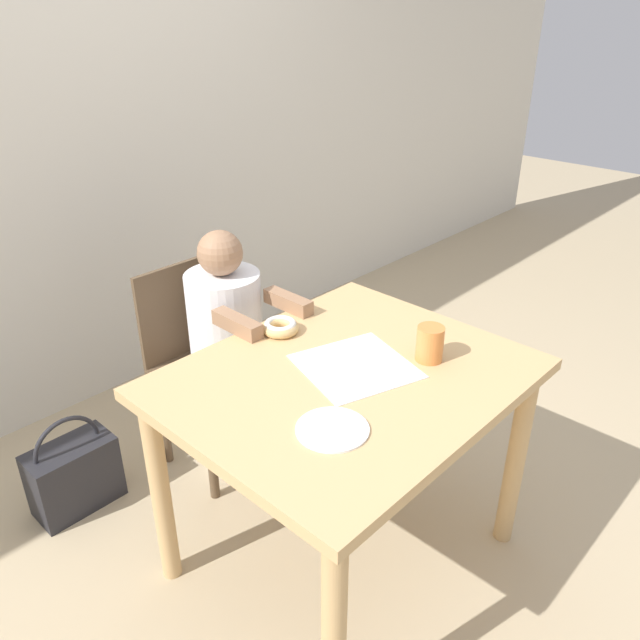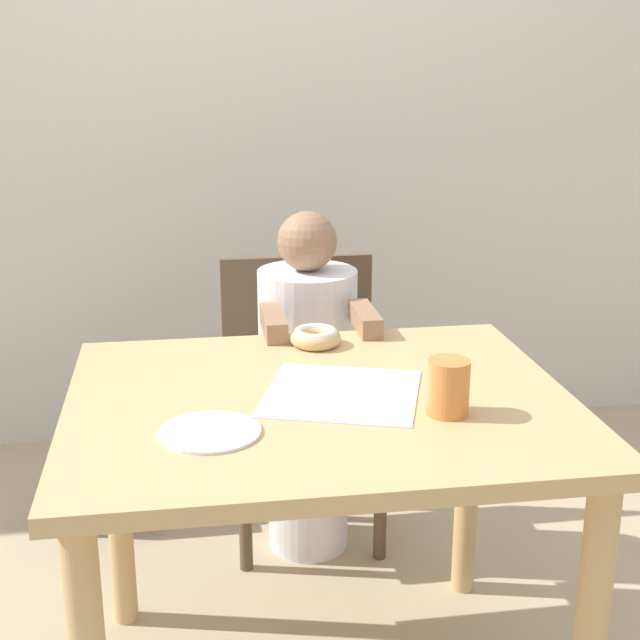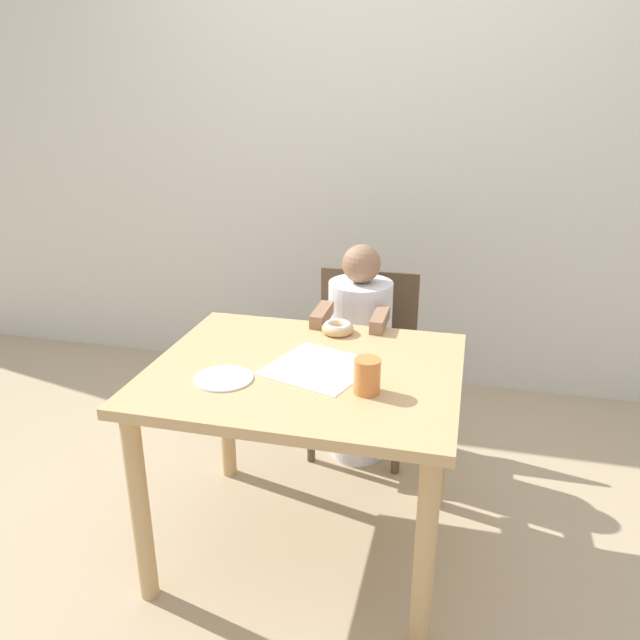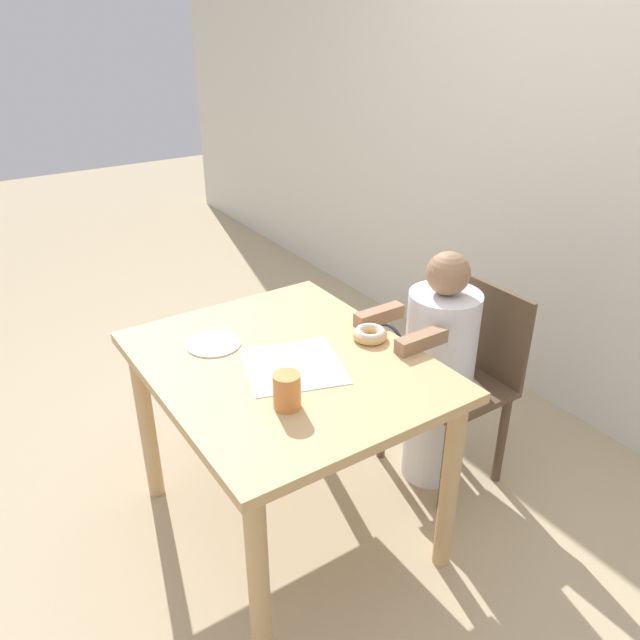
% 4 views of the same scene
% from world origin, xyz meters
% --- Properties ---
extents(ground_plane, '(12.00, 12.00, 0.00)m').
position_xyz_m(ground_plane, '(0.00, 0.00, 0.00)').
color(ground_plane, tan).
extents(wall_back, '(8.00, 0.05, 2.50)m').
position_xyz_m(wall_back, '(0.00, 1.50, 1.25)').
color(wall_back, silver).
rests_on(wall_back, ground_plane).
extents(dining_table, '(1.00, 0.82, 0.71)m').
position_xyz_m(dining_table, '(0.00, 0.00, 0.61)').
color(dining_table, tan).
rests_on(dining_table, ground_plane).
extents(chair, '(0.44, 0.37, 0.80)m').
position_xyz_m(chair, '(0.07, 0.74, 0.43)').
color(chair, brown).
rests_on(chair, ground_plane).
extents(child_figure, '(0.28, 0.44, 0.97)m').
position_xyz_m(child_figure, '(0.07, 0.63, 0.48)').
color(child_figure, white).
rests_on(child_figure, ground_plane).
extents(donut, '(0.12, 0.12, 0.04)m').
position_xyz_m(donut, '(0.04, 0.31, 0.73)').
color(donut, '#DBB270').
rests_on(donut, dining_table).
extents(napkin, '(0.38, 0.38, 0.00)m').
position_xyz_m(napkin, '(0.05, 0.01, 0.71)').
color(napkin, white).
rests_on(napkin, dining_table).
extents(handbag, '(0.30, 0.16, 0.38)m').
position_xyz_m(handbag, '(-0.49, 0.86, 0.14)').
color(handbag, '#232328').
rests_on(handbag, ground_plane).
extents(cup, '(0.08, 0.08, 0.11)m').
position_xyz_m(cup, '(0.22, -0.12, 0.77)').
color(cup, orange).
rests_on(cup, dining_table).
extents(plate, '(0.18, 0.18, 0.01)m').
position_xyz_m(plate, '(-0.22, -0.15, 0.72)').
color(plate, white).
rests_on(plate, dining_table).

